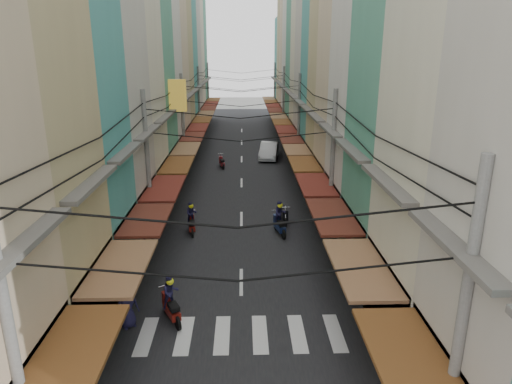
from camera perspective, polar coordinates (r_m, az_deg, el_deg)
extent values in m
plane|color=slate|center=(22.90, -1.85, -8.79)|extent=(160.00, 160.00, 0.00)
cube|color=black|center=(41.78, -1.81, 3.47)|extent=(10.00, 80.00, 0.02)
cube|color=gray|center=(42.30, -10.67, 3.38)|extent=(3.00, 80.00, 0.06)
cube|color=gray|center=(42.26, 7.05, 3.54)|extent=(3.00, 80.00, 0.06)
cube|color=silver|center=(18.08, -13.56, -17.08)|extent=(0.55, 2.40, 0.01)
cube|color=silver|center=(17.85, -8.95, -17.27)|extent=(0.55, 2.40, 0.01)
cube|color=silver|center=(17.73, -4.25, -17.35)|extent=(0.55, 2.40, 0.01)
cube|color=silver|center=(17.72, 0.50, -17.31)|extent=(0.55, 2.40, 0.01)
cube|color=silver|center=(17.82, 5.21, -17.17)|extent=(0.55, 2.40, 0.01)
cube|color=silver|center=(18.03, 9.83, -16.92)|extent=(0.55, 2.40, 0.01)
cube|color=brown|center=(12.66, -22.02, -18.31)|extent=(1.80, 4.34, 0.12)
cube|color=#595651|center=(11.50, -26.76, -5.59)|extent=(0.50, 4.24, 0.15)
cube|color=black|center=(17.59, -20.99, -12.84)|extent=(1.20, 4.52, 3.20)
cube|color=brown|center=(16.51, -16.55, -8.92)|extent=(1.80, 4.33, 0.12)
cube|color=#595651|center=(15.64, -19.79, 1.08)|extent=(0.50, 4.23, 0.15)
cube|color=teal|center=(20.46, -25.96, 14.37)|extent=(6.00, 4.30, 19.25)
cube|color=black|center=(21.40, -17.18, -6.85)|extent=(1.20, 4.13, 3.20)
cube|color=#5C251A|center=(20.52, -13.48, -3.36)|extent=(1.80, 3.96, 0.12)
cube|color=#595651|center=(19.83, -15.94, 4.77)|extent=(0.50, 3.87, 0.15)
cube|color=#B7B3A7|center=(24.86, -21.77, 17.08)|extent=(6.00, 5.14, 20.93)
cube|color=black|center=(25.64, -14.50, -2.53)|extent=(1.20, 4.94, 3.20)
cube|color=maroon|center=(24.91, -11.38, 0.50)|extent=(1.80, 4.73, 0.12)
cube|color=#595651|center=(24.35, -13.32, 7.25)|extent=(0.50, 4.63, 0.15)
cube|color=beige|center=(29.70, -18.11, 13.93)|extent=(6.00, 4.95, 17.43)
cube|color=black|center=(30.33, -12.50, 0.73)|extent=(1.20, 4.75, 3.20)
cube|color=brown|center=(29.72, -9.83, 3.35)|extent=(1.80, 4.56, 0.12)
cube|color=#595651|center=(29.24, -11.41, 9.03)|extent=(0.50, 4.46, 0.15)
cube|color=#4D9579|center=(34.54, -15.74, 13.59)|extent=(6.00, 4.99, 16.32)
cube|color=black|center=(35.05, -11.05, 3.08)|extent=(1.20, 4.80, 3.20)
cube|color=brown|center=(34.52, -8.72, 5.37)|extent=(1.80, 4.60, 0.12)
cube|color=#595651|center=(34.12, -10.06, 10.28)|extent=(0.50, 4.50, 0.15)
cube|color=beige|center=(39.20, -14.44, 18.89)|extent=(6.00, 4.65, 22.87)
cube|color=black|center=(39.69, -9.98, 4.82)|extent=(1.20, 4.46, 3.20)
cube|color=#5C251A|center=(39.22, -7.90, 6.86)|extent=(1.80, 4.27, 0.12)
cube|color=#595651|center=(38.86, -9.06, 11.18)|extent=(0.50, 4.18, 0.15)
cube|color=#CCB290|center=(43.86, -12.96, 17.29)|extent=(6.00, 4.89, 20.58)
cube|color=black|center=(44.31, -9.13, 6.18)|extent=(1.20, 4.70, 3.20)
cube|color=maroon|center=(43.89, -7.26, 8.01)|extent=(1.80, 4.50, 0.12)
cube|color=#595651|center=(43.57, -8.28, 11.88)|extent=(0.50, 4.40, 0.15)
cube|color=tan|center=(48.50, -11.80, 16.07)|extent=(6.00, 4.52, 18.44)
cube|color=black|center=(48.90, -8.46, 7.26)|extent=(1.20, 4.34, 3.20)
cube|color=brown|center=(48.52, -6.75, 8.93)|extent=(1.80, 4.16, 0.12)
cube|color=#595651|center=(48.23, -7.67, 12.44)|extent=(0.50, 4.07, 0.15)
cube|color=teal|center=(53.29, -10.97, 17.40)|extent=(6.00, 5.20, 20.63)
cube|color=black|center=(53.66, -7.87, 8.19)|extent=(1.20, 4.99, 3.20)
cube|color=brown|center=(53.31, -6.31, 9.71)|extent=(1.80, 4.78, 0.12)
cube|color=#595651|center=(53.05, -7.14, 12.91)|extent=(0.50, 4.68, 0.15)
cube|color=#B7B3A7|center=(58.32, -10.26, 18.93)|extent=(6.00, 4.94, 23.70)
cube|color=black|center=(58.64, -7.37, 9.00)|extent=(1.20, 4.74, 3.20)
cube|color=#5C251A|center=(58.32, -5.93, 10.39)|extent=(1.80, 4.55, 0.12)
cube|color=#595651|center=(58.08, -6.68, 13.31)|extent=(0.50, 4.45, 0.15)
cube|color=beige|center=(63.20, -9.53, 17.67)|extent=(6.00, 4.96, 21.12)
cube|color=black|center=(63.52, -6.94, 9.66)|extent=(1.20, 4.76, 3.20)
cube|color=maroon|center=(63.23, -5.61, 10.95)|extent=(1.80, 4.56, 0.12)
cube|color=#595651|center=(63.00, -6.30, 13.64)|extent=(0.50, 4.46, 0.15)
cube|color=#4D9579|center=(68.16, -8.94, 17.15)|extent=(6.00, 5.04, 19.90)
cube|color=black|center=(68.46, -6.58, 10.23)|extent=(1.20, 4.84, 3.20)
cube|color=brown|center=(68.19, -5.34, 11.43)|extent=(1.80, 4.64, 0.12)
cube|color=#595651|center=(67.98, -5.98, 13.93)|extent=(0.50, 4.54, 0.15)
cube|color=brown|center=(33.00, -9.77, 11.80)|extent=(1.20, 0.40, 2.20)
cube|color=brown|center=(12.26, 18.66, -19.20)|extent=(1.80, 4.35, 0.12)
cube|color=#595651|center=(11.04, 23.36, -6.05)|extent=(0.50, 4.25, 0.15)
cube|color=black|center=(17.28, 17.50, -13.03)|extent=(1.20, 4.78, 3.20)
cube|color=brown|center=(16.20, 12.87, -9.14)|extent=(1.80, 4.58, 0.12)
cube|color=#595651|center=(15.30, 15.98, 1.10)|extent=(0.50, 4.48, 0.15)
cube|color=#4D9579|center=(20.72, 20.95, 9.16)|extent=(6.00, 5.03, 15.08)
cube|color=black|center=(21.53, 13.28, -6.37)|extent=(1.20, 4.83, 3.20)
cube|color=#5C251A|center=(20.67, 9.52, -2.96)|extent=(1.80, 4.63, 0.12)
cube|color=#595651|center=(19.98, 11.79, 5.17)|extent=(0.50, 4.53, 0.15)
cube|color=beige|center=(25.17, 17.45, 18.33)|extent=(6.00, 4.79, 21.66)
cube|color=black|center=(25.96, 10.59, -2.01)|extent=(1.20, 4.60, 3.20)
cube|color=maroon|center=(25.26, 7.44, 0.93)|extent=(1.80, 4.41, 0.12)
cube|color=#595651|center=(24.69, 9.21, 7.63)|extent=(0.50, 4.31, 0.15)
cube|color=#CCB290|center=(29.62, 14.40, 17.43)|extent=(6.00, 4.52, 20.74)
cube|color=black|center=(30.30, 8.79, 0.93)|extent=(1.20, 4.34, 3.20)
cube|color=brown|center=(29.70, 6.06, 3.50)|extent=(1.80, 4.16, 0.12)
cube|color=#595651|center=(29.22, 7.53, 9.21)|extent=(0.50, 4.07, 0.15)
cube|color=tan|center=(33.95, 11.99, 11.94)|extent=(6.00, 4.12, 14.13)
cube|color=black|center=(34.41, 7.53, 2.98)|extent=(1.20, 3.96, 3.20)
cube|color=brown|center=(33.88, 5.11, 5.27)|extent=(1.80, 3.79, 0.12)
cube|color=#595651|center=(33.46, 6.37, 10.30)|extent=(0.50, 3.71, 0.15)
cube|color=teal|center=(37.99, 10.65, 15.26)|extent=(6.00, 4.40, 17.68)
cube|color=black|center=(38.50, 6.55, 4.58)|extent=(1.20, 4.23, 3.20)
cube|color=#5C251A|center=(38.03, 4.37, 6.64)|extent=(1.80, 4.05, 0.12)
cube|color=#595651|center=(37.66, 5.48, 11.12)|extent=(0.50, 3.96, 0.15)
cube|color=#B7B3A7|center=(42.42, 9.53, 18.85)|extent=(6.00, 4.64, 22.59)
cube|color=black|center=(42.88, 5.71, 5.94)|extent=(1.20, 4.45, 3.20)
cube|color=maroon|center=(42.46, 3.74, 7.79)|extent=(1.80, 4.26, 0.12)
cube|color=#595651|center=(42.12, 4.72, 11.81)|extent=(0.50, 4.17, 0.15)
cube|color=beige|center=(46.65, 8.44, 17.93)|extent=(6.00, 4.00, 21.25)
cube|color=black|center=(47.09, 5.05, 6.99)|extent=(1.20, 3.84, 3.20)
cube|color=brown|center=(46.70, 3.25, 8.69)|extent=(1.80, 3.68, 0.12)
cube|color=#595651|center=(46.40, 4.13, 12.35)|extent=(0.50, 3.60, 0.15)
cube|color=#4D9579|center=(51.11, 7.57, 18.52)|extent=(6.00, 5.01, 22.33)
cube|color=black|center=(51.50, 4.48, 7.91)|extent=(1.20, 4.81, 3.20)
cube|color=brown|center=(51.14, 2.82, 9.47)|extent=(1.80, 4.61, 0.12)
cube|color=#595651|center=(50.87, 3.62, 12.81)|extent=(0.50, 4.51, 0.15)
cube|color=beige|center=(56.05, 6.68, 17.11)|extent=(6.00, 5.00, 19.71)
cube|color=black|center=(56.41, 3.95, 8.76)|extent=(1.20, 4.80, 3.20)
cube|color=#5C251A|center=(56.09, 2.43, 10.18)|extent=(1.80, 4.60, 0.12)
cube|color=#595651|center=(55.84, 3.15, 13.24)|extent=(0.50, 4.50, 0.15)
cube|color=#CCB290|center=(60.69, 5.99, 15.81)|extent=(6.00, 4.32, 16.86)
cube|color=black|center=(61.00, 3.52, 9.43)|extent=(1.20, 4.15, 3.20)
cube|color=maroon|center=(60.70, 2.11, 10.75)|extent=(1.80, 3.97, 0.12)
cube|color=#595651|center=(60.47, 2.78, 13.57)|extent=(0.50, 3.89, 0.15)
cube|color=tan|center=(64.95, 5.52, 17.30)|extent=(6.00, 4.33, 19.96)
cube|color=black|center=(65.27, 3.18, 9.97)|extent=(1.20, 4.16, 3.20)
cube|color=brown|center=(64.99, 1.86, 11.20)|extent=(1.80, 3.99, 0.12)
cube|color=#595651|center=(64.77, 2.48, 13.83)|extent=(0.50, 3.90, 0.15)
cube|color=teal|center=(69.59, 4.98, 15.01)|extent=(6.00, 4.88, 14.34)
cube|color=black|center=(69.82, 2.87, 10.47)|extent=(1.20, 4.68, 3.20)
cube|color=brown|center=(69.56, 1.63, 11.62)|extent=(1.80, 4.49, 0.12)
cube|color=#595651|center=(69.36, 2.20, 14.08)|extent=(0.50, 4.39, 0.15)
cylinder|color=gray|center=(11.60, -28.26, -16.23)|extent=(0.26, 0.26, 8.20)
cylinder|color=gray|center=(11.50, 24.14, -15.93)|extent=(0.26, 0.26, 8.20)
cylinder|color=gray|center=(24.81, -13.34, 2.94)|extent=(0.26, 0.26, 8.20)
cylinder|color=gray|center=(24.76, 9.50, 3.14)|extent=(0.26, 0.26, 8.20)
cylinder|color=gray|center=(39.33, -9.11, 8.46)|extent=(0.26, 0.26, 8.20)
cylinder|color=gray|center=(39.30, 5.37, 8.59)|extent=(0.26, 0.26, 8.20)
cylinder|color=gray|center=(54.11, -7.14, 10.97)|extent=(0.26, 0.26, 8.20)
cylinder|color=gray|center=(54.08, 3.45, 11.07)|extent=(0.26, 0.26, 8.20)
cylinder|color=gray|center=(68.98, -6.00, 12.40)|extent=(0.26, 0.26, 8.20)
cylinder|color=gray|center=(68.97, 2.34, 12.48)|extent=(0.26, 0.26, 8.20)
imported|color=silver|center=(44.12, 1.63, 4.22)|extent=(5.64, 2.85, 1.91)
imported|color=black|center=(23.06, 17.39, -9.45)|extent=(1.47, 0.75, 0.97)
cylinder|color=black|center=(19.19, -10.15, -13.74)|extent=(0.11, 0.55, 0.55)
cylinder|color=black|center=(18.05, -10.78, -15.99)|extent=(0.11, 0.55, 0.55)
cube|color=maroon|center=(18.53, -10.49, -14.39)|extent=(0.36, 1.21, 0.29)
cube|color=black|center=(18.14, -10.67, -13.98)|extent=(0.34, 0.58, 0.19)
cube|color=maroon|center=(18.90, -10.27, -12.84)|extent=(0.32, 0.29, 0.58)
imported|color=#1E1B3F|center=(18.46, -10.51, -14.03)|extent=(0.56, 0.39, 1.40)
sphere|color=yellow|center=(17.93, -10.70, -11.15)|extent=(0.29, 0.29, 0.29)
cylinder|color=black|center=(26.72, 2.85, -4.17)|extent=(0.11, 0.56, 0.56)
cylinder|color=black|center=(25.42, 3.10, -5.35)|extent=(0.11, 0.56, 0.56)
cube|color=navy|center=(26.00, 2.98, -4.39)|extent=(0.37, 1.25, 0.30)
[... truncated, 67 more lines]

